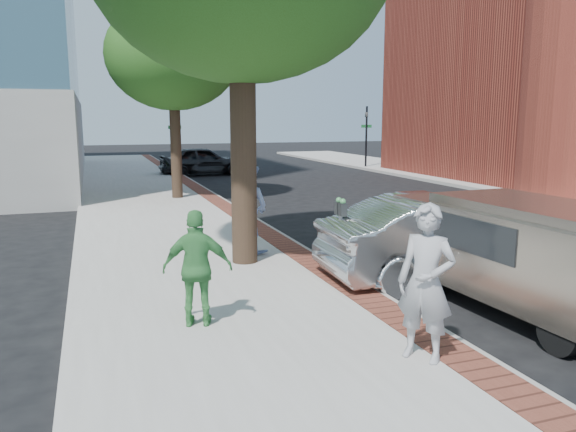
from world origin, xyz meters
name	(u,v)px	position (x,y,z in m)	size (l,w,h in m)	color
ground	(305,292)	(0.00, 0.00, 0.00)	(120.00, 120.00, 0.00)	black
sidewalk	(164,219)	(-1.50, 8.00, 0.07)	(5.00, 60.00, 0.15)	#9E9991
brick_strip	(235,212)	(0.70, 8.00, 0.15)	(0.60, 60.00, 0.01)	brown
curb	(245,214)	(1.05, 8.00, 0.07)	(0.10, 60.00, 0.15)	gray
sidewalk_far	(573,195)	(14.50, 8.00, 0.07)	(5.00, 60.00, 0.15)	#9E9991
signal_near	(175,134)	(0.90, 22.00, 2.25)	(0.70, 0.15, 3.80)	black
signal_far	(366,132)	(12.50, 22.00, 2.25)	(0.70, 0.15, 3.80)	black
tree_far	(173,56)	(-0.50, 12.00, 5.30)	(4.80, 4.80, 7.14)	black
parking_meter	(341,220)	(0.84, 0.34, 1.21)	(0.12, 0.32, 1.47)	gray
person_gray	(426,283)	(0.24, -3.45, 1.12)	(0.71, 0.46, 1.94)	#98989D
person_officer	(248,208)	(-0.29, 2.69, 1.13)	(0.96, 0.74, 1.97)	#869ECF
person_green	(198,268)	(-2.17, -1.38, 0.99)	(0.98, 0.41, 1.68)	#419048
sedan_silver	(450,238)	(2.89, -0.22, 0.82)	(1.74, 5.00, 1.65)	#B4B8BC
bg_car	(202,161)	(2.27, 21.47, 0.79)	(1.86, 4.62, 1.58)	black
van	(516,249)	(2.93, -1.93, 0.99)	(2.10, 4.99, 1.81)	gray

